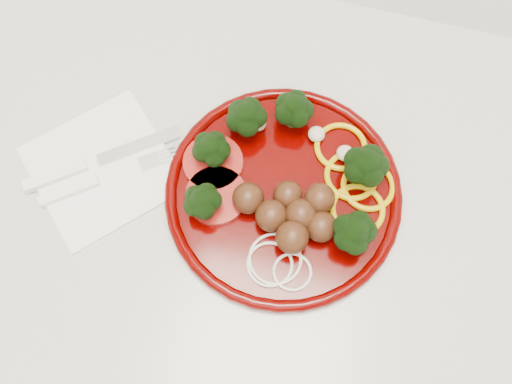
% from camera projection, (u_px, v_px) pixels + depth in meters
% --- Properties ---
extents(counter, '(2.40, 0.60, 0.90)m').
position_uv_depth(counter, '(236.00, 273.00, 1.09)').
color(counter, white).
rests_on(counter, ground).
extents(plate, '(0.27, 0.27, 0.06)m').
position_uv_depth(plate, '(284.00, 187.00, 0.65)').
color(plate, '#400000').
rests_on(plate, counter).
extents(napkin, '(0.22, 0.22, 0.00)m').
position_uv_depth(napkin, '(103.00, 168.00, 0.68)').
color(napkin, white).
rests_on(napkin, counter).
extents(knife, '(0.16, 0.13, 0.01)m').
position_uv_depth(knife, '(82.00, 166.00, 0.67)').
color(knife, silver).
rests_on(knife, napkin).
extents(fork, '(0.14, 0.11, 0.01)m').
position_uv_depth(fork, '(86.00, 185.00, 0.66)').
color(fork, white).
rests_on(fork, napkin).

